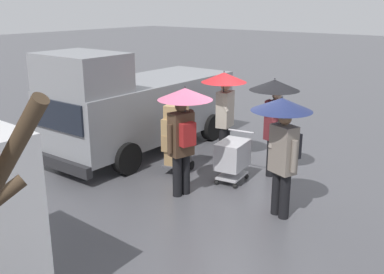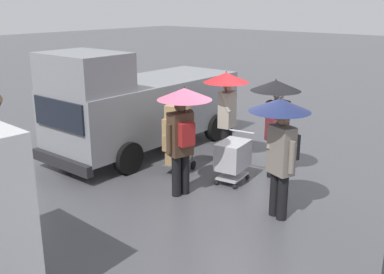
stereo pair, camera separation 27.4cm
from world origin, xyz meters
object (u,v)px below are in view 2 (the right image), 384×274
Objects in this scene: pedestrian_pink_side at (276,105)px; hand_dolly_boxes at (178,135)px; pedestrian_black_side at (281,130)px; shopping_cart_vendor at (233,156)px; pedestrian_far_side at (183,117)px; cargo_van_parked_right at (140,105)px; pedestrian_white_side at (227,95)px.

hand_dolly_boxes is at bearing 33.40° from pedestrian_pink_side.
pedestrian_black_side is at bearing 122.26° from pedestrian_pink_side.
hand_dolly_boxes is (1.25, 0.31, 0.29)m from shopping_cart_vendor.
cargo_van_parked_right is at bearing -27.82° from pedestrian_far_side.
cargo_van_parked_right is 2.50× the size of pedestrian_pink_side.
pedestrian_black_side reaches higher than hand_dolly_boxes.
cargo_van_parked_right is at bearing -5.24° from shopping_cart_vendor.
pedestrian_far_side is (0.87, 1.95, -0.01)m from pedestrian_pink_side.
cargo_van_parked_right reaches higher than pedestrian_white_side.
cargo_van_parked_right is 3.59m from pedestrian_pink_side.
pedestrian_pink_side is 1.00× the size of pedestrian_far_side.
cargo_van_parked_right reaches higher than pedestrian_black_side.
pedestrian_pink_side is at bearing 173.29° from pedestrian_white_side.
pedestrian_black_side is 2.98m from pedestrian_white_side.
hand_dolly_boxes is 0.72× the size of pedestrian_black_side.
pedestrian_black_side and pedestrian_far_side have the same top height.
cargo_van_parked_right is at bearing 18.44° from pedestrian_white_side.
hand_dolly_boxes is (-1.80, 0.59, -0.33)m from cargo_van_parked_right.
pedestrian_white_side is (0.91, -0.99, 1.02)m from shopping_cart_vendor.
pedestrian_white_side is 1.00× the size of pedestrian_far_side.
pedestrian_white_side is 2.18m from pedestrian_far_side.
cargo_van_parked_right is 3.03m from pedestrian_far_side.
pedestrian_black_side reaches higher than shopping_cart_vendor.
pedestrian_far_side is (-0.52, 2.12, -0.01)m from pedestrian_white_side.
pedestrian_black_side and pedestrian_white_side have the same top height.
pedestrian_white_side is at bearing -161.56° from cargo_van_parked_right.
shopping_cart_vendor is at bearing 132.40° from pedestrian_white_side.
pedestrian_white_side reaches higher than shopping_cart_vendor.
pedestrian_pink_side and pedestrian_black_side have the same top height.
pedestrian_far_side is at bearing 152.18° from cargo_van_parked_right.
pedestrian_white_side is at bearing -76.17° from pedestrian_far_side.
shopping_cart_vendor is at bearing -108.92° from pedestrian_far_side.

